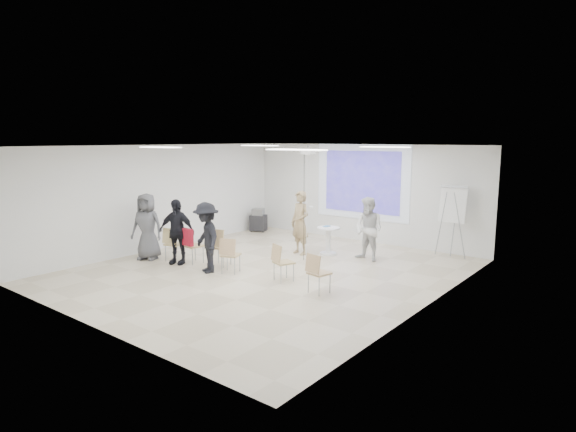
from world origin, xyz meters
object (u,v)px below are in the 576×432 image
Objects in this scene: pedestal_table at (328,239)px; laptop at (221,245)px; chair_right_inner at (281,259)px; audience_mid at (206,233)px; flipchart_easel at (453,205)px; chair_far_left at (173,242)px; av_cart at (258,221)px; audience_left at (176,227)px; chair_center at (229,252)px; player_left at (300,219)px; chair_left_mid at (191,243)px; chair_left_inner at (219,244)px; chair_right_far at (317,270)px; player_right at (369,226)px; audience_outer at (147,223)px.

pedestal_table is 2.21× the size of laptop.
laptop is (-2.04, 0.12, 0.02)m from chair_right_inner.
flipchart_easel is (4.06, 5.07, 0.47)m from audience_mid.
av_cart is (-1.01, 4.48, -0.16)m from chair_far_left.
audience_left reaches higher than av_cart.
audience_left is at bearing 14.20° from laptop.
chair_right_inner is 0.44× the size of audience_mid.
chair_center is 5.31m from av_cart.
chair_center is at bearing -8.04° from chair_far_left.
player_left reaches higher than pedestal_table.
chair_right_inner is (1.35, 0.26, -0.01)m from chair_center.
audience_left is at bearing -137.04° from chair_left_mid.
chair_center is at bearing -16.25° from audience_left.
chair_left_inner reaches higher than pedestal_table.
chair_right_inner is (2.02, -0.02, -0.07)m from chair_left_inner.
chair_left_mid is 0.47× the size of audience_left.
audience_mid is at bearing -128.54° from flipchart_easel.
chair_left_inner reaches higher than laptop.
audience_mid is at bearing -142.42° from chair_right_inner.
chair_right_inner is 1.01× the size of chair_right_far.
audience_mid reaches higher than chair_right_far.
chair_right_inner is at bearing -49.57° from player_left.
av_cart is at bearing 160.50° from pedestal_table.
flipchart_easel reaches higher than chair_center.
av_cart is at bearing -74.16° from laptop.
pedestal_table is 0.96m from player_left.
player_right is 3.85m from laptop.
chair_far_left is (-2.76, -3.14, 0.09)m from pedestal_table.
chair_right_far is at bearing -61.17° from av_cart.
laptop is 0.45× the size of av_cart.
pedestal_table is 0.41× the size of audience_left.
chair_center is 2.48m from chair_right_far.
audience_left reaches higher than chair_left_mid.
chair_far_left is at bearing -138.13° from flipchart_easel.
chair_right_far is 6.98m from av_cart.
laptop is (-0.68, 0.39, 0.01)m from chair_center.
player_right is at bearing -133.00° from flipchart_easel.
chair_left_inner is (-0.80, -2.32, -0.43)m from player_left.
audience_left is (-1.71, -0.17, 0.44)m from chair_center.
flipchart_easel is (3.55, 4.83, 0.92)m from chair_center.
chair_center is at bearing -17.18° from audience_outer.
player_right is (1.83, 0.54, -0.07)m from player_left.
chair_left_mid is at bearing 4.85° from chair_far_left.
audience_outer is at bearing -109.24° from av_cart.
chair_far_left reaches higher than laptop.
laptop is (0.75, 0.33, -0.01)m from chair_left_mid.
audience_outer is at bearing -133.60° from player_right.
chair_left_mid is 1.44m from chair_center.
audience_left reaches higher than laptop.
chair_far_left is 1.38m from laptop.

